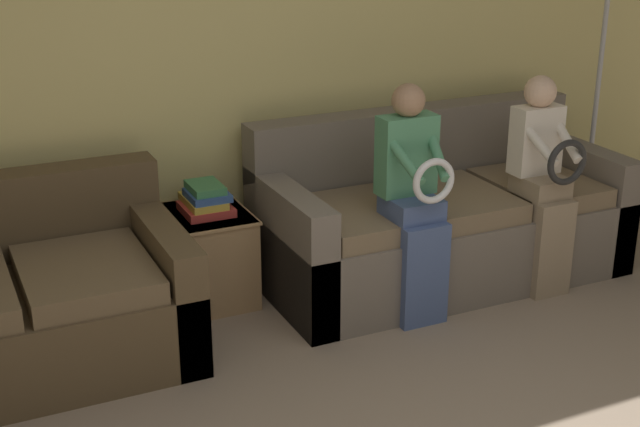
{
  "coord_description": "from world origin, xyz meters",
  "views": [
    {
      "loc": [
        -1.66,
        -1.85,
        2.2
      ],
      "look_at": [
        -0.0,
        1.68,
        0.74
      ],
      "focal_mm": 50.0,
      "sensor_mm": 36.0,
      "label": 1
    }
  ],
  "objects_px": {
    "side_shelf": "(207,255)",
    "couch_side": "(16,305)",
    "book_stack": "(205,200)",
    "couch_main": "(438,221)",
    "child_left_seated": "(414,194)",
    "child_right_seated": "(544,174)"
  },
  "relations": [
    {
      "from": "child_left_seated",
      "to": "book_stack",
      "type": "xyz_separation_m",
      "value": [
        -0.92,
        0.63,
        -0.1
      ]
    },
    {
      "from": "child_left_seated",
      "to": "child_right_seated",
      "type": "height_order",
      "value": "child_left_seated"
    },
    {
      "from": "couch_side",
      "to": "side_shelf",
      "type": "xyz_separation_m",
      "value": [
        1.05,
        0.28,
        -0.04
      ]
    },
    {
      "from": "side_shelf",
      "to": "book_stack",
      "type": "distance_m",
      "value": 0.32
    },
    {
      "from": "couch_main",
      "to": "child_right_seated",
      "type": "height_order",
      "value": "child_right_seated"
    },
    {
      "from": "couch_main",
      "to": "child_right_seated",
      "type": "distance_m",
      "value": 0.67
    },
    {
      "from": "couch_main",
      "to": "couch_side",
      "type": "height_order",
      "value": "couch_main"
    },
    {
      "from": "side_shelf",
      "to": "couch_side",
      "type": "bearing_deg",
      "value": -165.07
    },
    {
      "from": "couch_main",
      "to": "book_stack",
      "type": "distance_m",
      "value": 1.38
    },
    {
      "from": "couch_side",
      "to": "book_stack",
      "type": "height_order",
      "value": "couch_side"
    },
    {
      "from": "couch_main",
      "to": "side_shelf",
      "type": "relative_size",
      "value": 3.93
    },
    {
      "from": "couch_side",
      "to": "book_stack",
      "type": "distance_m",
      "value": 1.12
    },
    {
      "from": "couch_main",
      "to": "child_right_seated",
      "type": "bearing_deg",
      "value": -43.61
    },
    {
      "from": "couch_main",
      "to": "book_stack",
      "type": "relative_size",
      "value": 6.77
    },
    {
      "from": "side_shelf",
      "to": "book_stack",
      "type": "relative_size",
      "value": 1.72
    },
    {
      "from": "couch_main",
      "to": "child_left_seated",
      "type": "xyz_separation_m",
      "value": [
        -0.42,
        -0.39,
        0.35
      ]
    },
    {
      "from": "child_right_seated",
      "to": "book_stack",
      "type": "xyz_separation_m",
      "value": [
        -1.75,
        0.64,
        -0.09
      ]
    },
    {
      "from": "couch_side",
      "to": "child_left_seated",
      "type": "xyz_separation_m",
      "value": [
        1.97,
        -0.36,
        0.38
      ]
    },
    {
      "from": "book_stack",
      "to": "couch_main",
      "type": "bearing_deg",
      "value": -10.15
    },
    {
      "from": "child_left_seated",
      "to": "book_stack",
      "type": "bearing_deg",
      "value": 145.57
    },
    {
      "from": "child_right_seated",
      "to": "couch_side",
      "type": "bearing_deg",
      "value": 172.72
    },
    {
      "from": "child_left_seated",
      "to": "book_stack",
      "type": "relative_size",
      "value": 4.0
    }
  ]
}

